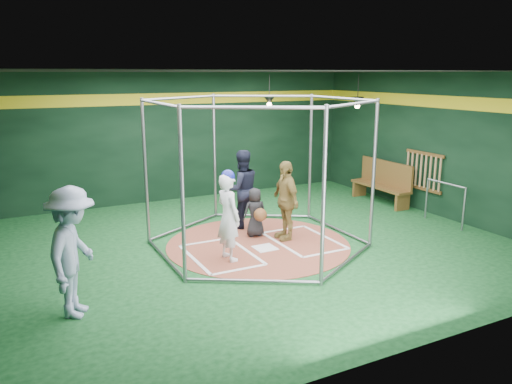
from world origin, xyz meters
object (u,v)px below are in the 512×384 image
batter_figure (228,215)px  umpire (242,189)px  visitor_leopard (285,200)px  dugout_bench (383,181)px

batter_figure → umpire: bearing=57.7°
umpire → batter_figure: bearing=61.0°
visitor_leopard → umpire: bearing=-154.7°
visitor_leopard → dugout_bench: (3.96, 1.49, -0.27)m
visitor_leopard → umpire: size_ratio=0.94×
batter_figure → dugout_bench: (5.53, 2.06, -0.29)m
visitor_leopard → dugout_bench: 4.24m
batter_figure → visitor_leopard: size_ratio=1.03×
batter_figure → visitor_leopard: (1.57, 0.57, -0.02)m
visitor_leopard → umpire: (-0.47, 1.17, 0.05)m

